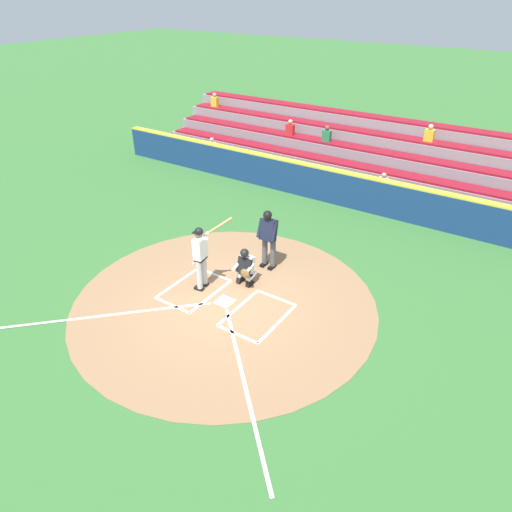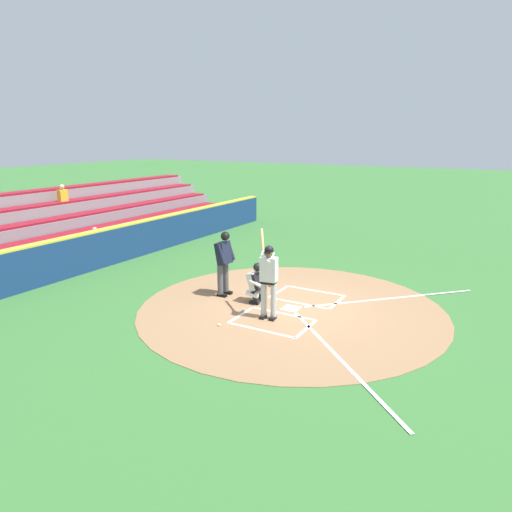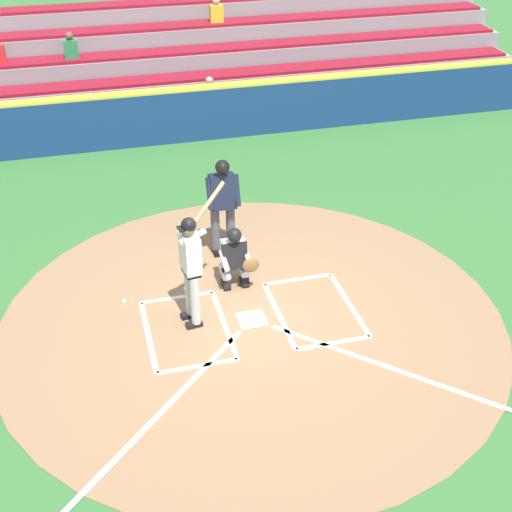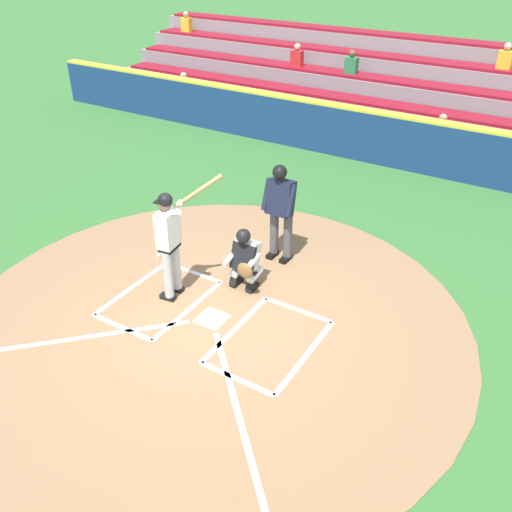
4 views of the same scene
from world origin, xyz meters
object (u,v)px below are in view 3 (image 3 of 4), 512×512
at_px(batter, 191,263).
at_px(baseball, 124,301).
at_px(catcher, 235,256).
at_px(plate_umpire, 223,200).

distance_m(batter, baseball, 1.67).
bearing_deg(catcher, batter, 42.82).
xyz_separation_m(batter, catcher, (-0.87, -0.81, -0.51)).
height_order(plate_umpire, baseball, plate_umpire).
relative_size(catcher, plate_umpire, 0.61).
distance_m(catcher, baseball, 1.97).
bearing_deg(plate_umpire, catcher, 87.82).
height_order(batter, baseball, batter).
height_order(batter, catcher, batter).
distance_m(batter, catcher, 1.29).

